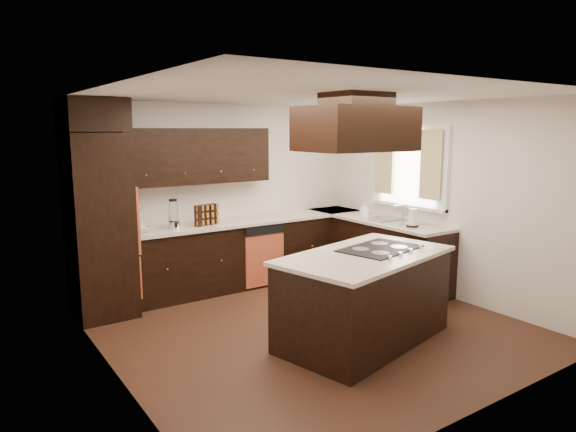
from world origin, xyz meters
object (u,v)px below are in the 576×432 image
object	(u,v)px
range_hood	(356,129)
island	(364,299)
oven_column	(99,226)
spice_rack	(206,215)

from	to	relation	value
range_hood	island	bearing A→B (deg)	-16.31
oven_column	island	bearing A→B (deg)	-48.83
island	range_hood	xyz separation A→B (m)	(-0.13, 0.04, 1.72)
island	spice_rack	xyz separation A→B (m)	(-0.65, 2.32, 0.62)
oven_column	range_hood	xyz separation A→B (m)	(1.88, -2.25, 1.10)
oven_column	spice_rack	bearing A→B (deg)	1.26
oven_column	range_hood	world-z (taller)	range_hood
island	range_hood	size ratio (longest dim) A/B	1.71
spice_rack	island	bearing A→B (deg)	-89.21
oven_column	island	xyz separation A→B (m)	(2.01, -2.29, -0.62)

